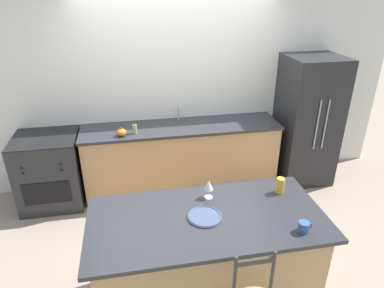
# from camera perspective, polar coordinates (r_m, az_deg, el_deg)

# --- Properties ---
(ground_plane) EXTENTS (18.00, 18.00, 0.00)m
(ground_plane) POSITION_cam_1_polar(r_m,az_deg,el_deg) (4.59, -0.92, -9.38)
(ground_plane) COLOR gray
(wall_back) EXTENTS (6.00, 0.07, 2.70)m
(wall_back) POSITION_cam_1_polar(r_m,az_deg,el_deg) (4.61, -2.52, 9.48)
(wall_back) COLOR silver
(wall_back) RESTS_ON ground_plane
(back_counter) EXTENTS (2.57, 0.66, 0.93)m
(back_counter) POSITION_cam_1_polar(r_m,az_deg,el_deg) (4.66, -1.75, -2.11)
(back_counter) COLOR tan
(back_counter) RESTS_ON ground_plane
(sink_faucet) EXTENTS (0.02, 0.13, 0.22)m
(sink_faucet) POSITION_cam_1_polar(r_m,az_deg,el_deg) (4.59, -2.24, 5.66)
(sink_faucet) COLOR #ADAFB5
(sink_faucet) RESTS_ON back_counter
(kitchen_island) EXTENTS (1.92, 0.92, 0.91)m
(kitchen_island) POSITION_cam_1_polar(r_m,az_deg,el_deg) (3.12, 2.40, -18.67)
(kitchen_island) COLOR tan
(kitchen_island) RESTS_ON ground_plane
(refrigerator) EXTENTS (0.72, 0.73, 1.76)m
(refrigerator) POSITION_cam_1_polar(r_m,az_deg,el_deg) (4.98, 18.56, 3.69)
(refrigerator) COLOR #232326
(refrigerator) RESTS_ON ground_plane
(oven_range) EXTENTS (0.75, 0.71, 0.93)m
(oven_range) POSITION_cam_1_polar(r_m,az_deg,el_deg) (4.69, -22.51, -4.07)
(oven_range) COLOR #28282B
(oven_range) RESTS_ON ground_plane
(dinner_plate) EXTENTS (0.28, 0.28, 0.02)m
(dinner_plate) POSITION_cam_1_polar(r_m,az_deg,el_deg) (2.81, 2.10, -11.97)
(dinner_plate) COLOR #425170
(dinner_plate) RESTS_ON kitchen_island
(wine_glass) EXTENTS (0.08, 0.08, 0.18)m
(wine_glass) POSITION_cam_1_polar(r_m,az_deg,el_deg) (2.98, 2.80, -6.90)
(wine_glass) COLOR white
(wine_glass) RESTS_ON kitchen_island
(coffee_mug) EXTENTS (0.11, 0.08, 0.09)m
(coffee_mug) POSITION_cam_1_polar(r_m,az_deg,el_deg) (2.79, 18.14, -13.00)
(coffee_mug) COLOR #335689
(coffee_mug) RESTS_ON kitchen_island
(tumbler_cup) EXTENTS (0.07, 0.07, 0.15)m
(tumbler_cup) POSITION_cam_1_polar(r_m,az_deg,el_deg) (3.17, 14.48, -6.71)
(tumbler_cup) COLOR gold
(tumbler_cup) RESTS_ON kitchen_island
(pumpkin_decoration) EXTENTS (0.12, 0.12, 0.12)m
(pumpkin_decoration) POSITION_cam_1_polar(r_m,az_deg,el_deg) (4.21, -11.68, 1.89)
(pumpkin_decoration) COLOR orange
(pumpkin_decoration) RESTS_ON back_counter
(soap_bottle) EXTENTS (0.05, 0.05, 0.15)m
(soap_bottle) POSITION_cam_1_polar(r_m,az_deg,el_deg) (4.25, -9.52, 2.51)
(soap_bottle) COLOR #89B260
(soap_bottle) RESTS_ON back_counter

